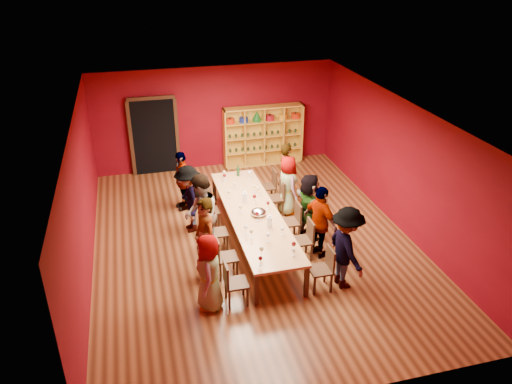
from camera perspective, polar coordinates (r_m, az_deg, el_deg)
room_shell at (r=10.67m, az=-0.34°, el=1.21°), size 7.10×9.10×3.04m
tasting_table at (r=11.04m, az=-0.33°, el=-2.55°), size 1.10×4.50×0.75m
doorway at (r=14.66m, az=-11.56°, el=6.29°), size 1.40×0.17×2.30m
shelving_unit at (r=15.06m, az=0.78°, el=6.82°), size 2.40×0.40×1.80m
chair_person_left_0 at (r=9.34m, az=-2.76°, el=-10.12°), size 0.42×0.42×0.89m
person_left_0 at (r=9.13m, az=-5.40°, el=-9.16°), size 0.53×0.80×1.52m
chair_person_left_1 at (r=10.05m, az=-3.82°, el=-7.21°), size 0.42×0.42×0.89m
person_left_1 at (r=9.79m, az=-5.84°, el=-5.52°), size 0.62×0.75×1.79m
chair_person_left_2 at (r=10.87m, az=-4.82°, el=-4.41°), size 0.42×0.42×0.89m
person_left_2 at (r=10.63m, az=-6.28°, el=-2.66°), size 0.56×0.93×1.82m
chair_person_left_3 at (r=11.73m, az=-5.69°, el=-1.96°), size 0.42×0.42×0.89m
person_left_3 at (r=11.54m, az=-7.70°, el=-0.80°), size 0.52×1.08×1.63m
chair_person_left_4 at (r=12.73m, az=-6.53°, el=0.41°), size 0.42×0.42×0.89m
person_left_4 at (r=12.57m, az=-8.44°, el=1.32°), size 0.57×0.96×1.54m
chair_person_right_0 at (r=9.79m, az=7.83°, el=-8.44°), size 0.42×0.42×0.89m
person_right_0 at (r=9.74m, az=10.28°, el=-6.30°), size 0.55×1.14×1.71m
chair_person_right_1 at (r=10.63m, az=5.66°, el=-5.20°), size 0.42×0.42×0.89m
person_right_1 at (r=10.57m, az=7.38°, el=-3.47°), size 0.77×1.05×1.64m
chair_person_right_2 at (r=11.29m, az=4.28°, el=-3.12°), size 0.42×0.42×0.89m
person_right_2 at (r=11.26m, az=6.08°, el=-1.63°), size 0.64×1.49×1.56m
chair_person_right_3 at (r=12.30m, az=2.50°, el=-0.41°), size 0.42×0.42×0.89m
person_right_3 at (r=12.26m, az=3.63°, el=0.78°), size 0.49×0.78×1.50m
chair_person_right_4 at (r=12.88m, az=1.64°, el=0.90°), size 0.42×0.42×0.89m
person_right_4 at (r=12.87m, az=3.47°, el=2.25°), size 0.52×0.64×1.56m
wine_glass_0 at (r=9.45m, az=0.64°, el=-6.54°), size 0.09×0.09×0.22m
wine_glass_1 at (r=10.61m, az=0.13°, el=-2.55°), size 0.09×0.09×0.22m
wine_glass_2 at (r=10.16m, az=-1.17°, el=-4.07°), size 0.08×0.08×0.20m
wine_glass_3 at (r=9.22m, az=0.51°, el=-7.62°), size 0.08×0.08×0.20m
wine_glass_4 at (r=11.85m, az=-0.19°, el=0.59°), size 0.07×0.07×0.18m
wine_glass_5 at (r=12.40m, az=-3.62°, el=1.86°), size 0.08×0.08×0.20m
wine_glass_6 at (r=11.33m, az=-0.19°, el=-0.55°), size 0.09×0.09×0.21m
wine_glass_7 at (r=11.62m, az=-3.11°, el=-0.02°), size 0.07×0.07×0.18m
wine_glass_8 at (r=11.08m, az=1.38°, el=-1.30°), size 0.08×0.08×0.20m
wine_glass_9 at (r=9.62m, az=4.33°, el=-5.99°), size 0.09×0.09×0.22m
wine_glass_10 at (r=12.55m, az=-0.74°, el=2.21°), size 0.08×0.08×0.20m
wine_glass_11 at (r=12.01m, az=-2.48°, el=0.94°), size 0.07×0.07×0.18m
wine_glass_12 at (r=10.92m, az=-1.81°, el=-1.73°), size 0.08×0.08×0.20m
wine_glass_13 at (r=12.57m, az=-3.65°, el=2.23°), size 0.08×0.08×0.21m
wine_glass_14 at (r=9.50m, az=4.30°, el=-6.65°), size 0.07×0.07×0.18m
wine_glass_15 at (r=9.89m, az=1.40°, el=-4.96°), size 0.08×0.08×0.21m
wine_glass_16 at (r=10.03m, az=-0.54°, el=-4.53°), size 0.08×0.08×0.20m
wine_glass_17 at (r=11.69m, az=0.22°, el=0.36°), size 0.09×0.09×0.22m
wine_glass_18 at (r=10.13m, az=3.00°, el=-4.28°), size 0.07×0.07×0.18m
spittoon_bowl at (r=10.84m, az=0.29°, el=-2.34°), size 0.34×0.34×0.19m
carafe_a at (r=11.39m, az=-1.30°, el=-0.59°), size 0.14×0.14×0.27m
carafe_b at (r=10.39m, az=1.57°, el=-3.43°), size 0.12×0.12×0.28m
wine_bottle at (r=12.69m, az=-2.06°, el=2.35°), size 0.09×0.09×0.31m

